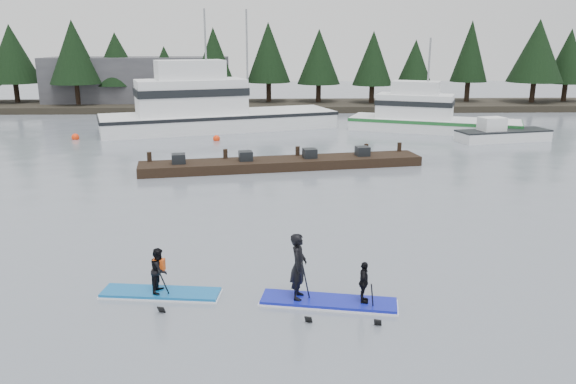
{
  "coord_description": "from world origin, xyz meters",
  "views": [
    {
      "loc": [
        -0.69,
        -14.6,
        6.71
      ],
      "look_at": [
        0.0,
        6.0,
        1.1
      ],
      "focal_mm": 35.0,
      "sensor_mm": 36.0,
      "label": 1
    }
  ],
  "objects_px": {
    "floating_dock": "(283,164)",
    "paddleboard_duo": "(321,282)",
    "paddleboard_solo": "(160,280)",
    "fishing_boat_medium": "(429,124)",
    "fishing_boat_large": "(213,120)"
  },
  "relations": [
    {
      "from": "fishing_boat_large",
      "to": "floating_dock",
      "type": "xyz_separation_m",
      "value": [
        5.07,
        -13.59,
        -0.51
      ]
    },
    {
      "from": "fishing_boat_medium",
      "to": "floating_dock",
      "type": "relative_size",
      "value": 0.84
    },
    {
      "from": "fishing_boat_medium",
      "to": "paddleboard_solo",
      "type": "xyz_separation_m",
      "value": [
        -15.06,
        -27.88,
        -0.08
      ]
    },
    {
      "from": "fishing_boat_large",
      "to": "paddleboard_solo",
      "type": "relative_size",
      "value": 5.62
    },
    {
      "from": "floating_dock",
      "to": "paddleboard_solo",
      "type": "relative_size",
      "value": 4.66
    },
    {
      "from": "fishing_boat_medium",
      "to": "fishing_boat_large",
      "type": "bearing_deg",
      "value": -162.39
    },
    {
      "from": "fishing_boat_large",
      "to": "paddleboard_duo",
      "type": "xyz_separation_m",
      "value": [
        5.68,
        -29.72,
        -0.14
      ]
    },
    {
      "from": "floating_dock",
      "to": "paddleboard_duo",
      "type": "relative_size",
      "value": 4.18
    },
    {
      "from": "floating_dock",
      "to": "paddleboard_solo",
      "type": "height_order",
      "value": "paddleboard_solo"
    },
    {
      "from": "fishing_boat_medium",
      "to": "paddleboard_solo",
      "type": "distance_m",
      "value": 31.69
    },
    {
      "from": "floating_dock",
      "to": "paddleboard_duo",
      "type": "distance_m",
      "value": 16.15
    },
    {
      "from": "fishing_boat_large",
      "to": "fishing_boat_medium",
      "type": "xyz_separation_m",
      "value": [
        16.44,
        -1.21,
        -0.23
      ]
    },
    {
      "from": "paddleboard_duo",
      "to": "paddleboard_solo",
      "type": "bearing_deg",
      "value": -177.49
    },
    {
      "from": "fishing_boat_large",
      "to": "floating_dock",
      "type": "bearing_deg",
      "value": -87.62
    },
    {
      "from": "fishing_boat_medium",
      "to": "floating_dock",
      "type": "height_order",
      "value": "fishing_boat_medium"
    }
  ]
}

